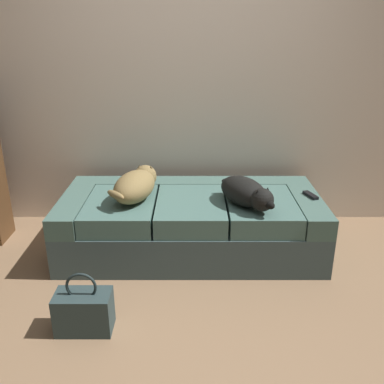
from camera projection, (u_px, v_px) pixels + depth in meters
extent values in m
plane|color=#86674A|center=(191.00, 336.00, 2.42)|extent=(10.00, 10.00, 0.00)
cube|color=beige|center=(192.00, 58.00, 3.45)|extent=(6.40, 0.10, 2.80)
cube|color=#3B4E51|center=(192.00, 231.00, 3.31)|extent=(1.95, 0.90, 0.30)
cube|color=#436058|center=(77.00, 205.00, 3.23)|extent=(0.20, 0.90, 0.15)
cube|color=#436058|center=(307.00, 205.00, 3.23)|extent=(0.20, 0.90, 0.15)
cube|color=#436058|center=(192.00, 188.00, 3.56)|extent=(1.55, 0.20, 0.15)
cube|color=#45665F|center=(122.00, 210.00, 3.14)|extent=(0.50, 0.68, 0.15)
cube|color=#45665F|center=(192.00, 210.00, 3.14)|extent=(0.50, 0.68, 0.15)
cube|color=#45665F|center=(262.00, 210.00, 3.14)|extent=(0.50, 0.68, 0.15)
ellipsoid|color=olive|center=(136.00, 187.00, 3.09)|extent=(0.37, 0.52, 0.21)
sphere|color=olive|center=(147.00, 176.00, 3.28)|extent=(0.17, 0.17, 0.17)
ellipsoid|color=#4C3F25|center=(150.00, 174.00, 3.36)|extent=(0.09, 0.11, 0.06)
cone|color=#4C3F25|center=(141.00, 168.00, 3.27)|extent=(0.04, 0.04, 0.05)
cone|color=#4C3F25|center=(152.00, 169.00, 3.25)|extent=(0.04, 0.04, 0.05)
ellipsoid|color=olive|center=(117.00, 195.00, 2.91)|extent=(0.16, 0.16, 0.05)
ellipsoid|color=black|center=(245.00, 191.00, 3.02)|extent=(0.43, 0.49, 0.20)
sphere|color=black|center=(263.00, 200.00, 2.86)|extent=(0.16, 0.16, 0.16)
ellipsoid|color=black|center=(270.00, 205.00, 2.81)|extent=(0.10, 0.11, 0.06)
cone|color=black|center=(269.00, 190.00, 2.86)|extent=(0.04, 0.04, 0.05)
cone|color=black|center=(259.00, 193.00, 2.82)|extent=(0.04, 0.04, 0.05)
ellipsoid|color=black|center=(234.00, 181.00, 3.20)|extent=(0.17, 0.05, 0.05)
cube|color=black|center=(312.00, 195.00, 3.18)|extent=(0.09, 0.16, 0.02)
cube|color=#293A3C|center=(85.00, 312.00, 2.44)|extent=(0.32, 0.18, 0.24)
torus|color=#1D292A|center=(82.00, 287.00, 2.37)|extent=(0.18, 0.02, 0.18)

